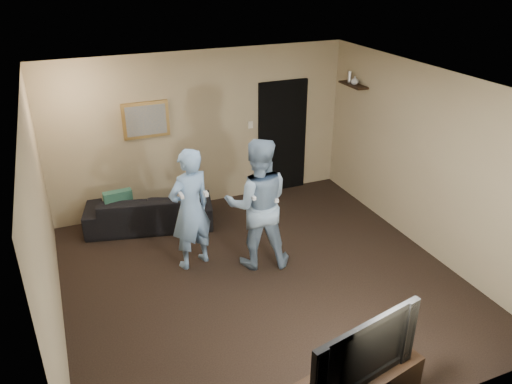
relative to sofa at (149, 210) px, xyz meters
name	(u,v)px	position (x,y,z in m)	size (l,w,h in m)	color
ground	(262,279)	(1.07, -2.01, -0.28)	(5.00, 5.00, 0.00)	black
ceiling	(263,86)	(1.07, -2.01, 2.32)	(5.00, 5.00, 0.04)	silver
wall_back	(202,131)	(1.07, 0.49, 1.02)	(5.00, 0.04, 2.60)	tan
wall_front	(384,315)	(1.07, -4.51, 1.02)	(5.00, 0.04, 2.60)	tan
wall_left	(44,231)	(-1.43, -2.01, 1.02)	(0.04, 5.00, 2.60)	tan
wall_right	(426,162)	(3.57, -2.01, 1.02)	(0.04, 5.00, 2.60)	tan
sofa	(149,210)	(0.00, 0.00, 0.00)	(1.94, 0.76, 0.57)	black
throw_pillow	(119,204)	(-0.45, 0.00, 0.20)	(0.42, 0.13, 0.42)	#18483A
painting_frame	(146,120)	(0.17, 0.47, 1.32)	(0.72, 0.05, 0.57)	olive
painting_canvas	(146,120)	(0.17, 0.44, 1.32)	(0.62, 0.01, 0.47)	slate
doorway	(282,137)	(2.52, 0.46, 0.72)	(0.90, 0.06, 2.00)	black
light_switch	(251,125)	(1.92, 0.47, 1.02)	(0.08, 0.02, 0.12)	silver
wall_shelf	(353,85)	(3.46, -0.21, 1.71)	(0.20, 0.60, 0.03)	black
shelf_vase	(355,80)	(3.46, -0.24, 1.79)	(0.13, 0.13, 0.13)	silver
shelf_figurine	(350,77)	(3.46, -0.08, 1.81)	(0.06, 0.06, 0.18)	silver
television	(356,346)	(0.96, -4.33, 0.57)	(1.20, 0.16, 0.69)	black
wii_player_left	(190,209)	(0.33, -1.30, 0.57)	(0.72, 0.59, 1.72)	#7EA8DA
wii_player_right	(258,204)	(1.17, -1.61, 0.63)	(1.06, 0.93, 1.84)	#7C98B4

